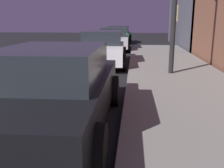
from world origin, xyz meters
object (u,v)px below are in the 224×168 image
object	(u,v)px
car_black	(54,89)
car_white	(103,48)
car_green	(119,34)
car_silver	(114,39)

from	to	relation	value
car_black	car_white	size ratio (longest dim) A/B	1.04
car_black	car_white	bearing A→B (deg)	90.01
car_black	car_white	world-z (taller)	same
car_green	car_silver	bearing A→B (deg)	-89.99
car_white	car_green	distance (m)	11.23
car_black	car_green	distance (m)	17.92
car_black	car_green	xyz separation A→B (m)	(-0.00, 17.92, -0.01)
car_white	car_green	size ratio (longest dim) A/B	1.00
car_green	car_white	bearing A→B (deg)	-90.00
car_black	car_silver	size ratio (longest dim) A/B	1.07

